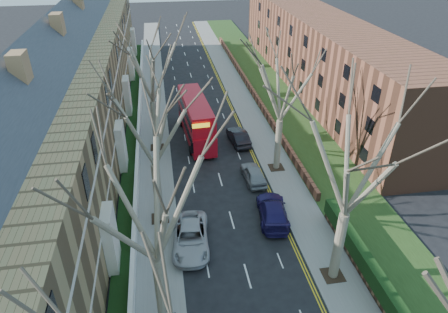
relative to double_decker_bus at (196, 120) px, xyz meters
name	(u,v)px	position (x,y,z in m)	size (l,w,h in m)	color
pavement_left	(153,107)	(-4.69, 9.32, -2.14)	(3.00, 102.00, 0.12)	slate
pavement_right	(244,101)	(7.31, 9.32, -2.14)	(3.00, 102.00, 0.12)	slate
terrace_left	(75,94)	(-12.34, 1.32, 3.33)	(9.70, 78.00, 13.60)	#99784E
flats_right	(318,53)	(18.77, 13.32, 2.79)	(13.97, 54.00, 10.00)	brown
front_wall_left	(139,132)	(-6.34, 1.32, -1.58)	(0.30, 78.00, 1.00)	white
grass_verge_right	(276,99)	(11.81, 9.32, -2.05)	(6.00, 102.00, 0.06)	#213814
tree_left_mid	(150,196)	(-4.39, -23.68, 7.36)	(10.50, 10.50, 14.71)	#756653
tree_left_far	(150,115)	(-4.39, -13.68, 7.04)	(10.15, 10.15, 14.22)	#756653
tree_left_dist	(149,60)	(-4.39, -1.68, 7.36)	(10.50, 10.50, 14.71)	#756653
tree_right_mid	(356,155)	(7.01, -21.68, 7.36)	(10.50, 10.50, 14.71)	#756653
tree_right_far	(283,78)	(7.01, -7.68, 7.05)	(10.15, 10.15, 14.22)	#756653
double_decker_bus	(196,120)	(0.00, 0.00, 0.00)	(3.28, 10.81, 4.47)	#AF0C18
car_left_far	(191,237)	(-2.21, -17.07, -1.40)	(2.64, 5.72, 1.59)	#AFAEB4
car_right_near	(273,211)	(4.59, -15.01, -1.41)	(2.22, 5.45, 1.58)	#1E164F
car_right_mid	(254,174)	(4.33, -9.35, -1.46)	(1.74, 4.32, 1.47)	gray
car_right_far	(238,137)	(4.37, -1.90, -1.44)	(1.61, 4.62, 1.52)	black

